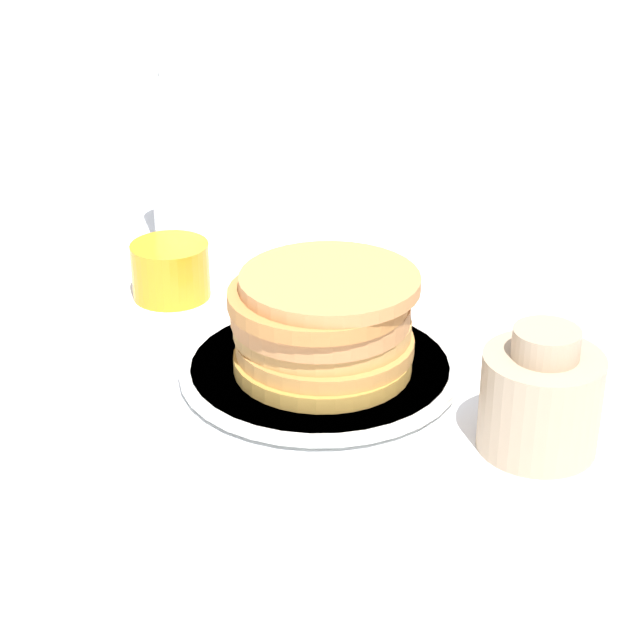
# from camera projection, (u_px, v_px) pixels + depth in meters

# --- Properties ---
(ground_plane) EXTENTS (4.00, 4.00, 0.00)m
(ground_plane) POSITION_uv_depth(u_px,v_px,m) (334.00, 362.00, 0.95)
(ground_plane) COLOR white
(plate) EXTENTS (0.24, 0.24, 0.01)m
(plate) POSITION_uv_depth(u_px,v_px,m) (320.00, 369.00, 0.92)
(plate) COLOR silver
(plate) RESTS_ON ground_plane
(pancake_stack) EXTENTS (0.16, 0.16, 0.08)m
(pancake_stack) POSITION_uv_depth(u_px,v_px,m) (323.00, 322.00, 0.90)
(pancake_stack) COLOR #B48638
(pancake_stack) RESTS_ON plate
(juice_glass) EXTENTS (0.08, 0.08, 0.06)m
(juice_glass) POSITION_uv_depth(u_px,v_px,m) (171.00, 270.00, 1.06)
(juice_glass) COLOR orange
(juice_glass) RESTS_ON ground_plane
(cream_jug) EXTENTS (0.09, 0.09, 0.10)m
(cream_jug) POSITION_uv_depth(u_px,v_px,m) (540.00, 398.00, 0.81)
(cream_jug) COLOR tan
(cream_jug) RESTS_ON ground_plane
(water_bottle_near) EXTENTS (0.06, 0.06, 0.21)m
(water_bottle_near) POSITION_uv_depth(u_px,v_px,m) (178.00, 161.00, 1.15)
(water_bottle_near) COLOR silver
(water_bottle_near) RESTS_ON ground_plane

